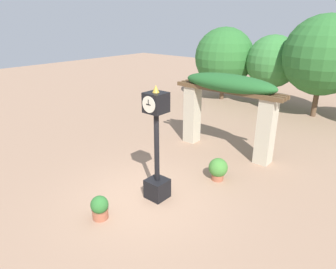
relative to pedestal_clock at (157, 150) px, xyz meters
name	(u,v)px	position (x,y,z in m)	size (l,w,h in m)	color
ground_plane	(145,198)	(-0.25, -0.30, -1.57)	(60.00, 60.00, 0.00)	#9E7A60
pedestal_clock	(157,150)	(0.00, 0.00, 0.00)	(0.60, 0.60, 3.48)	black
pergola	(228,96)	(-0.25, 4.36, 0.74)	(4.50, 1.16, 3.17)	#BCB299
potted_plant_near_left	(218,169)	(0.83, 2.12, -1.15)	(0.64, 0.64, 0.78)	#9E563D
potted_plant_near_right	(100,207)	(-0.49, -1.78, -1.22)	(0.49, 0.49, 0.67)	#9E563D
tree_line	(288,59)	(-0.75, 11.81, 1.42)	(12.96, 4.19, 5.42)	brown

